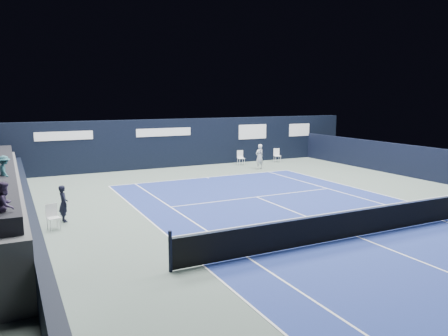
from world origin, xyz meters
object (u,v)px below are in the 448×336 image
at_px(folding_chair_back_a, 240,155).
at_px(tennis_net, 358,222).
at_px(folding_chair_back_b, 277,154).
at_px(line_judge_chair, 53,215).
at_px(tennis_player, 260,157).

bearing_deg(folding_chair_back_a, tennis_net, -98.16).
height_order(folding_chair_back_a, folding_chair_back_b, folding_chair_back_a).
relative_size(line_judge_chair, tennis_net, 0.07).
relative_size(folding_chair_back_b, tennis_net, 0.07).
height_order(folding_chair_back_a, tennis_net, tennis_net).
distance_m(folding_chair_back_a, line_judge_chair, 16.16).
xyz_separation_m(line_judge_chair, tennis_net, (8.75, -5.33, 0.01)).
bearing_deg(tennis_player, tennis_net, -107.86).
height_order(folding_chair_back_b, tennis_player, tennis_player).
bearing_deg(folding_chair_back_a, tennis_player, -77.76).
bearing_deg(line_judge_chair, folding_chair_back_b, 18.28).
xyz_separation_m(folding_chair_back_a, tennis_player, (0.21, -2.13, 0.15)).
bearing_deg(line_judge_chair, tennis_net, -45.20).
bearing_deg(tennis_player, line_judge_chair, -149.05).
height_order(folding_chair_back_a, line_judge_chair, folding_chair_back_a).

